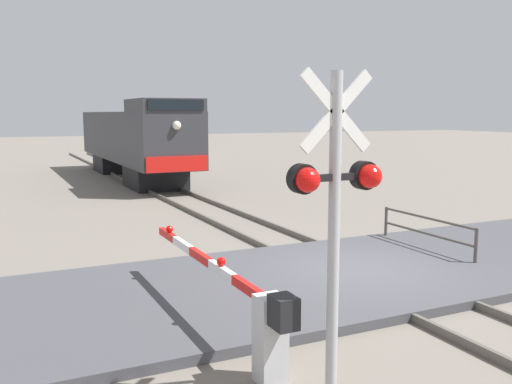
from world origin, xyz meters
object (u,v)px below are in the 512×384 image
locomotive (134,139)px  crossing_signal (335,202)px  crossing_gate (249,308)px  guard_railing (427,229)px

locomotive → crossing_signal: locomotive is taller
locomotive → crossing_signal: 24.14m
locomotive → crossing_signal: size_ratio=3.88×
crossing_signal → crossing_gate: size_ratio=0.72×
crossing_signal → guard_railing: crossing_signal is taller
crossing_signal → crossing_gate: bearing=107.7°
crossing_signal → crossing_gate: crossing_signal is taller
guard_railing → locomotive: bearing=98.0°
crossing_signal → guard_railing: size_ratio=1.24×
crossing_gate → guard_railing: bearing=29.1°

